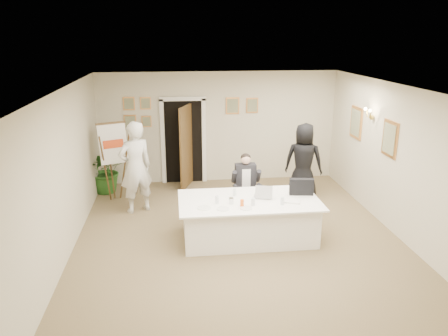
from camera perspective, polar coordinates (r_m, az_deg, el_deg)
The scene contains 28 objects.
floor at distance 8.28m, azimuth 1.93°, elevation -9.25°, with size 7.00×7.00×0.00m, color brown.
ceiling at distance 7.47m, azimuth 2.15°, elevation 10.37°, with size 6.00×7.00×0.02m, color white.
wall_back at distance 11.13m, azimuth -0.70°, elevation 5.32°, with size 6.00×0.10×2.80m, color beige.
wall_front at distance 4.60m, azimuth 8.79°, elevation -12.79°, with size 6.00×0.10×2.80m, color beige.
wall_left at distance 7.90m, azimuth -20.02°, elevation -0.71°, with size 0.10×7.00×2.80m, color beige.
wall_right at distance 8.72m, azimuth 21.91°, elevation 0.72°, with size 0.10×7.00×2.80m, color beige.
doorway at distance 10.98m, azimuth -5.19°, elevation 3.17°, with size 1.14×0.86×2.20m.
pictures_back_wall at distance 10.96m, azimuth -4.89°, elevation 7.47°, with size 3.40×0.06×0.80m, color #E2994D, non-canonical shape.
pictures_right_wall at distance 9.66m, azimuth 18.67°, elevation 4.72°, with size 0.06×2.20×0.80m, color #E2994D, non-canonical shape.
wall_sconce at distance 9.57m, azimuth 18.49°, elevation 6.76°, with size 0.20×0.30×0.24m, color #AF9338, non-canonical shape.
conference_table at distance 8.16m, azimuth 3.24°, elevation -6.63°, with size 2.57×1.37×0.78m.
seated_man at distance 9.08m, azimuth 2.84°, elevation -2.19°, with size 0.58×0.62×1.35m, color black, non-canonical shape.
flip_chart at distance 10.18m, azimuth -14.24°, elevation 0.34°, with size 0.64×0.51×1.79m.
standing_man at distance 9.36m, azimuth -11.47°, elevation 0.08°, with size 0.72×0.47×1.97m, color silver.
standing_woman at distance 10.18m, azimuth 10.35°, elevation 0.89°, with size 0.86×0.56×1.76m, color black.
potted_palm at distance 10.85m, azimuth -15.23°, elevation -0.18°, with size 1.01×0.88×1.13m, color #23531B.
laptop at distance 8.11m, azimuth 5.06°, elevation -2.88°, with size 0.32×0.34×0.28m, color #B7BABC, non-canonical shape.
laptop_bag at distance 8.32m, azimuth 10.08°, elevation -2.43°, with size 0.45×0.12×0.31m, color black.
paper_stack at distance 7.98m, azimuth 8.83°, elevation -4.29°, with size 0.31×0.21×0.03m, color white.
plate_left at distance 7.62m, azimuth -2.63°, elevation -5.21°, with size 0.24×0.24×0.01m, color white.
plate_mid at distance 7.57m, azimuth -0.13°, elevation -5.36°, with size 0.22×0.22×0.01m, color white.
plate_near at distance 7.61m, azimuth 2.92°, elevation -5.26°, with size 0.22×0.22×0.01m, color white.
glass_a at distance 7.81m, azimuth -0.91°, elevation -4.15°, with size 0.06×0.06×0.14m, color silver.
glass_b at distance 7.72m, azimuth 3.82°, elevation -4.44°, with size 0.07×0.07×0.14m, color silver.
glass_c at distance 7.81m, azimuth 7.61°, elevation -4.29°, with size 0.07×0.07×0.14m, color silver.
glass_d at distance 8.16m, azimuth 1.38°, elevation -3.20°, with size 0.06×0.06×0.14m, color silver.
oj_glass at distance 7.67m, azimuth 2.37°, elevation -4.62°, with size 0.07×0.07×0.13m, color #EC5B13.
steel_jug at distance 7.79m, azimuth 0.96°, elevation -4.32°, with size 0.09×0.09×0.11m, color silver.
Camera 1 is at (-1.14, -7.33, 3.68)m, focal length 35.00 mm.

